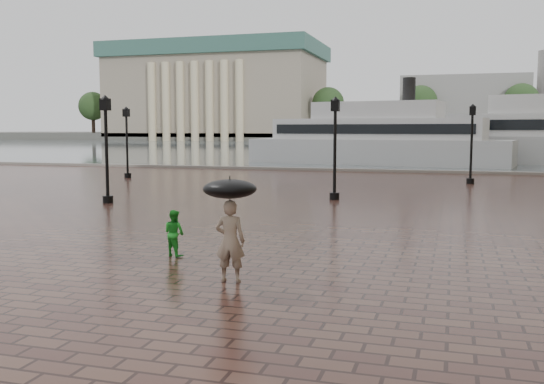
% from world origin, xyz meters
% --- Properties ---
extents(ground, '(300.00, 300.00, 0.00)m').
position_xyz_m(ground, '(0.00, 0.00, 0.00)').
color(ground, '#371E19').
rests_on(ground, ground).
extents(harbour_water, '(240.00, 240.00, 0.00)m').
position_xyz_m(harbour_water, '(0.00, 92.00, 0.00)').
color(harbour_water, '#4B565B').
rests_on(harbour_water, ground).
extents(quay_edge, '(80.00, 0.60, 0.30)m').
position_xyz_m(quay_edge, '(0.00, 32.00, 0.00)').
color(quay_edge, slate).
rests_on(quay_edge, ground).
extents(far_shore, '(300.00, 60.00, 2.00)m').
position_xyz_m(far_shore, '(0.00, 160.00, 1.00)').
color(far_shore, '#4C4C47').
rests_on(far_shore, ground).
extents(museum, '(57.00, 32.50, 26.00)m').
position_xyz_m(museum, '(-55.00, 144.61, 13.91)').
color(museum, gray).
rests_on(museum, ground).
extents(far_trees, '(188.00, 8.00, 13.50)m').
position_xyz_m(far_trees, '(0.00, 138.00, 9.42)').
color(far_trees, '#2D2119').
rests_on(far_trees, ground).
extents(street_lamps, '(21.44, 14.44, 4.40)m').
position_xyz_m(street_lamps, '(-1.50, 17.50, 2.33)').
color(street_lamps, black).
rests_on(street_lamps, ground).
extents(adult_pedestrian, '(0.66, 0.47, 1.70)m').
position_xyz_m(adult_pedestrian, '(3.71, -1.01, 0.85)').
color(adult_pedestrian, gray).
rests_on(adult_pedestrian, ground).
extents(child_pedestrian, '(0.68, 0.61, 1.15)m').
position_xyz_m(child_pedestrian, '(1.49, 0.96, 0.58)').
color(child_pedestrian, green).
rests_on(child_pedestrian, ground).
extents(ferry_near, '(23.48, 9.17, 7.51)m').
position_xyz_m(ferry_near, '(1.50, 41.77, 2.26)').
color(ferry_near, silver).
rests_on(ferry_near, ground).
extents(umbrella, '(1.10, 1.10, 1.14)m').
position_xyz_m(umbrella, '(3.71, -1.01, 1.92)').
color(umbrella, black).
rests_on(umbrella, ground).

